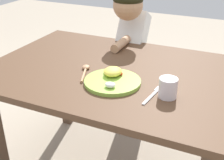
{
  "coord_description": "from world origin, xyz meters",
  "views": [
    {
      "loc": [
        0.56,
        -1.26,
        1.33
      ],
      "look_at": [
        0.06,
        -0.15,
        0.72
      ],
      "focal_mm": 47.38,
      "sensor_mm": 36.0,
      "label": 1
    }
  ],
  "objects_px": {
    "fork": "(154,93)",
    "spoon": "(85,70)",
    "plate": "(112,79)",
    "person": "(132,53)",
    "drinking_cup": "(168,88)"
  },
  "relations": [
    {
      "from": "plate",
      "to": "drinking_cup",
      "type": "height_order",
      "value": "drinking_cup"
    },
    {
      "from": "plate",
      "to": "spoon",
      "type": "xyz_separation_m",
      "value": [
        -0.17,
        0.05,
        -0.01
      ]
    },
    {
      "from": "fork",
      "to": "spoon",
      "type": "height_order",
      "value": "spoon"
    },
    {
      "from": "plate",
      "to": "fork",
      "type": "distance_m",
      "value": 0.21
    },
    {
      "from": "spoon",
      "to": "person",
      "type": "relative_size",
      "value": 0.18
    },
    {
      "from": "drinking_cup",
      "to": "spoon",
      "type": "bearing_deg",
      "value": 170.21
    },
    {
      "from": "drinking_cup",
      "to": "person",
      "type": "xyz_separation_m",
      "value": [
        -0.41,
        0.66,
        -0.14
      ]
    },
    {
      "from": "plate",
      "to": "person",
      "type": "relative_size",
      "value": 0.26
    },
    {
      "from": "fork",
      "to": "spoon",
      "type": "bearing_deg",
      "value": 86.13
    },
    {
      "from": "fork",
      "to": "drinking_cup",
      "type": "relative_size",
      "value": 2.45
    },
    {
      "from": "fork",
      "to": "drinking_cup",
      "type": "distance_m",
      "value": 0.07
    },
    {
      "from": "fork",
      "to": "person",
      "type": "height_order",
      "value": "person"
    },
    {
      "from": "plate",
      "to": "fork",
      "type": "xyz_separation_m",
      "value": [
        0.21,
        -0.03,
        -0.01
      ]
    },
    {
      "from": "fork",
      "to": "spoon",
      "type": "relative_size",
      "value": 1.18
    },
    {
      "from": "fork",
      "to": "spoon",
      "type": "xyz_separation_m",
      "value": [
        -0.39,
        0.08,
        0.01
      ]
    }
  ]
}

